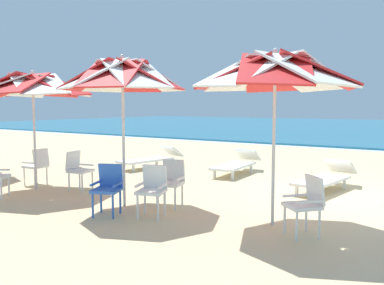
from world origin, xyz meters
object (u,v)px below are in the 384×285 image
plastic_chair_5 (37,164)px  sun_lounger_1 (326,178)px  plastic_chair_1 (108,186)px  plastic_chair_4 (78,168)px  beach_umbrella_2 (33,86)px  sun_lounger_3 (151,158)px  beach_umbrella_0 (275,73)px  sun_lounger_2 (237,164)px  plastic_chair_3 (171,180)px  plastic_chair_2 (153,187)px  plastic_chair_0 (306,202)px  beach_umbrella_1 (123,77)px

plastic_chair_5 → sun_lounger_1: size_ratio=0.39×
plastic_chair_1 → plastic_chair_4: (-1.99, 1.07, 0.00)m
beach_umbrella_2 → sun_lounger_3: size_ratio=1.18×
beach_umbrella_0 → plastic_chair_1: 3.33m
plastic_chair_4 → sun_lounger_3: size_ratio=0.39×
sun_lounger_2 → sun_lounger_3: size_ratio=0.98×
plastic_chair_3 → plastic_chair_4: bearing=179.8°
plastic_chair_4 → plastic_chair_5: (-1.28, -0.11, 0.00)m
plastic_chair_1 → beach_umbrella_2: beach_umbrella_2 is taller
plastic_chair_2 → plastic_chair_4: bearing=164.7°
beach_umbrella_2 → plastic_chair_0: bearing=1.3°
beach_umbrella_2 → plastic_chair_1: bearing=-12.2°
sun_lounger_2 → beach_umbrella_2: bearing=-122.5°
beach_umbrella_2 → plastic_chair_4: 2.04m
plastic_chair_2 → sun_lounger_1: (1.83, 3.76, -0.22)m
beach_umbrella_1 → sun_lounger_3: bearing=123.3°
beach_umbrella_2 → sun_lounger_3: beach_umbrella_2 is taller
plastic_chair_3 → plastic_chair_4: size_ratio=1.00×
plastic_chair_4 → sun_lounger_2: size_ratio=0.40×
beach_umbrella_0 → plastic_chair_4: (-4.57, 0.07, -1.86)m
beach_umbrella_1 → sun_lounger_1: (2.73, 3.49, -2.11)m
plastic_chair_2 → plastic_chair_4: same height
plastic_chair_2 → plastic_chair_5: (-3.98, 0.63, 0.00)m
plastic_chair_1 → beach_umbrella_1: bearing=107.7°
plastic_chair_0 → beach_umbrella_2: size_ratio=0.33×
beach_umbrella_1 → plastic_chair_5: 3.63m
plastic_chair_5 → sun_lounger_3: bearing=82.0°
plastic_chair_2 → sun_lounger_2: plastic_chair_2 is taller
plastic_chair_3 → sun_lounger_1: (1.97, 3.03, -0.22)m
plastic_chair_1 → plastic_chair_5: 3.41m
plastic_chair_3 → beach_umbrella_2: (-3.42, -0.44, 1.79)m
plastic_chair_0 → plastic_chair_1: size_ratio=1.00×
sun_lounger_3 → beach_umbrella_0: bearing=-33.4°
plastic_chair_4 → beach_umbrella_1: bearing=-14.5°
plastic_chair_3 → sun_lounger_2: size_ratio=0.40×
beach_umbrella_0 → sun_lounger_3: 6.73m
sun_lounger_2 → beach_umbrella_1: bearing=-91.2°
sun_lounger_2 → plastic_chair_0: bearing=-51.9°
plastic_chair_1 → plastic_chair_2: 0.78m
plastic_chair_1 → sun_lounger_3: plastic_chair_1 is taller
plastic_chair_4 → plastic_chair_5: size_ratio=1.00×
beach_umbrella_0 → plastic_chair_4: bearing=179.1°
plastic_chair_0 → plastic_chair_2: (-2.48, -0.43, 0.00)m
beach_umbrella_0 → plastic_chair_2: bearing=-160.3°
beach_umbrella_1 → plastic_chair_1: 1.99m
plastic_chair_1 → sun_lounger_1: 4.82m
sun_lounger_1 → sun_lounger_2: same height
plastic_chair_2 → sun_lounger_2: size_ratio=0.40×
plastic_chair_2 → plastic_chair_5: same height
sun_lounger_3 → plastic_chair_0: bearing=-32.3°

